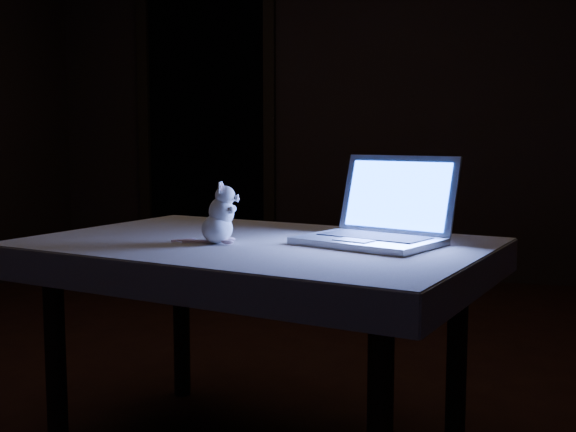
% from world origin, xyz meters
% --- Properties ---
extents(floor, '(5.00, 5.00, 0.00)m').
position_xyz_m(floor, '(0.00, 0.00, 0.00)').
color(floor, black).
rests_on(floor, ground).
extents(back_wall, '(4.50, 0.04, 2.60)m').
position_xyz_m(back_wall, '(0.00, 2.50, 1.30)').
color(back_wall, black).
rests_on(back_wall, ground).
extents(doorway, '(1.06, 0.36, 2.13)m').
position_xyz_m(doorway, '(-1.10, 2.50, 1.06)').
color(doorway, black).
rests_on(doorway, back_wall).
extents(table, '(1.41, 1.09, 0.67)m').
position_xyz_m(table, '(0.20, -0.47, 0.33)').
color(table, black).
rests_on(table, floor).
extents(tablecloth, '(1.61, 1.42, 0.10)m').
position_xyz_m(tablecloth, '(0.18, -0.51, 0.63)').
color(tablecloth, beige).
rests_on(tablecloth, table).
extents(laptop, '(0.49, 0.46, 0.26)m').
position_xyz_m(laptop, '(0.54, -0.46, 0.81)').
color(laptop, '#B8B9BD').
rests_on(laptop, tablecloth).
extents(plush_mouse, '(0.17, 0.17, 0.18)m').
position_xyz_m(plush_mouse, '(0.11, -0.56, 0.77)').
color(plush_mouse, white).
rests_on(plush_mouse, tablecloth).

